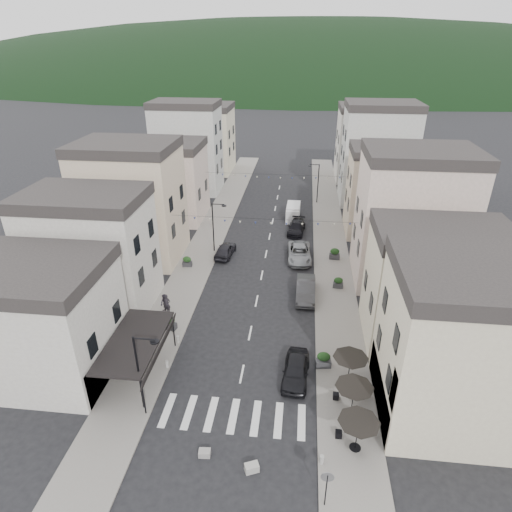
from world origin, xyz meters
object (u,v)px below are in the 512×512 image
at_px(pedestrian_a, 167,304).
at_px(pedestrian_b, 165,304).
at_px(parked_car_e, 225,250).
at_px(delivery_van, 293,212).
at_px(parked_car_b, 306,289).
at_px(parked_car_c, 299,253).
at_px(parked_car_d, 296,228).
at_px(parked_car_a, 296,370).

bearing_deg(pedestrian_a, pedestrian_b, 165.36).
bearing_deg(parked_car_e, pedestrian_a, 81.39).
distance_m(delivery_van, pedestrian_b, 26.50).
distance_m(delivery_van, pedestrian_a, 26.46).
bearing_deg(parked_car_b, delivery_van, 95.60).
height_order(parked_car_c, parked_car_d, parked_car_c).
height_order(parked_car_e, pedestrian_a, pedestrian_a).
relative_size(delivery_van, pedestrian_b, 2.43).
height_order(parked_car_a, parked_car_b, parked_car_b).
height_order(parked_car_b, parked_car_e, parked_car_b).
bearing_deg(parked_car_b, parked_car_a, -92.88).
bearing_deg(pedestrian_a, parked_car_d, 58.88).
distance_m(parked_car_d, pedestrian_b, 22.57).
bearing_deg(parked_car_e, pedestrian_b, 80.52).
height_order(parked_car_c, parked_car_e, parked_car_c).
distance_m(parked_car_d, delivery_van, 4.75).
height_order(parked_car_b, parked_car_c, parked_car_b).
bearing_deg(parked_car_e, parked_car_c, -173.42).
xyz_separation_m(parked_car_b, parked_car_d, (-1.29, 15.32, -0.13)).
bearing_deg(parked_car_b, parked_car_d, 95.04).
distance_m(parked_car_a, parked_car_d, 26.58).
bearing_deg(parked_car_d, pedestrian_a, -114.56).
distance_m(parked_car_e, pedestrian_b, 12.48).
height_order(parked_car_a, pedestrian_b, pedestrian_b).
height_order(pedestrian_a, pedestrian_b, pedestrian_a).
relative_size(parked_car_b, delivery_van, 1.12).
distance_m(parked_car_d, pedestrian_a, 22.51).
bearing_deg(delivery_van, parked_car_a, -86.56).
xyz_separation_m(delivery_van, pedestrian_a, (-10.50, -24.29, -0.00)).
bearing_deg(pedestrian_a, parked_car_b, 17.44).
bearing_deg(parked_car_d, parked_car_b, -80.24).
height_order(parked_car_d, delivery_van, delivery_van).
xyz_separation_m(parked_car_b, pedestrian_b, (-12.56, -4.23, 0.22)).
relative_size(parked_car_e, delivery_van, 0.96).
bearing_deg(parked_car_c, parked_car_b, -87.73).
bearing_deg(pedestrian_b, parked_car_c, 84.12).
bearing_deg(parked_car_d, pedestrian_b, -115.02).
relative_size(parked_car_a, pedestrian_b, 2.45).
bearing_deg(parked_car_a, pedestrian_b, 153.37).
bearing_deg(parked_car_b, pedestrian_b, -161.15).
bearing_deg(parked_car_c, pedestrian_b, -137.65).
bearing_deg(parked_car_c, pedestrian_a, -137.10).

